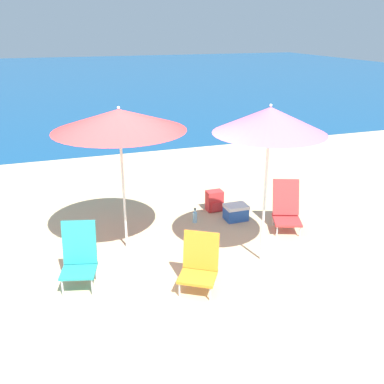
% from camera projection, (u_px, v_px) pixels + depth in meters
% --- Properties ---
extents(ground_plane, '(60.00, 60.00, 0.00)m').
position_uv_depth(ground_plane, '(123.00, 269.00, 6.14)').
color(ground_plane, '#D1BA89').
extents(sea_water, '(60.00, 40.00, 0.01)m').
position_uv_depth(sea_water, '(55.00, 77.00, 28.94)').
color(sea_water, navy).
rests_on(sea_water, ground).
extents(beach_umbrella_red, '(1.92, 1.92, 2.21)m').
position_uv_depth(beach_umbrella_red, '(119.00, 120.00, 6.02)').
color(beach_umbrella_red, white).
rests_on(beach_umbrella_red, ground).
extents(beach_umbrella_pink, '(1.53, 1.53, 2.31)m').
position_uv_depth(beach_umbrella_pink, '(270.00, 120.00, 5.63)').
color(beach_umbrella_pink, white).
rests_on(beach_umbrella_pink, ground).
extents(beach_chair_red, '(0.63, 0.73, 0.82)m').
position_uv_depth(beach_chair_red, '(286.00, 208.00, 7.26)').
color(beach_chair_red, silver).
rests_on(beach_chair_red, ground).
extents(beach_chair_orange, '(0.65, 0.65, 0.75)m').
position_uv_depth(beach_chair_orange, '(199.00, 263.00, 5.60)').
color(beach_chair_orange, silver).
rests_on(beach_chair_orange, ground).
extents(beach_chair_teal, '(0.55, 0.58, 0.87)m').
position_uv_depth(beach_chair_teal, '(79.00, 255.00, 5.64)').
color(beach_chair_teal, silver).
rests_on(beach_chair_teal, ground).
extents(backpack_red, '(0.30, 0.24, 0.39)m').
position_uv_depth(backpack_red, '(214.00, 201.00, 8.01)').
color(backpack_red, red).
rests_on(backpack_red, ground).
extents(water_bottle, '(0.08, 0.08, 0.27)m').
position_uv_depth(water_bottle, '(195.00, 217.00, 7.54)').
color(water_bottle, '#8CCCEA').
rests_on(water_bottle, ground).
extents(cooler_box, '(0.40, 0.31, 0.28)m').
position_uv_depth(cooler_box, '(236.00, 212.00, 7.64)').
color(cooler_box, '#2859B2').
rests_on(cooler_box, ground).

